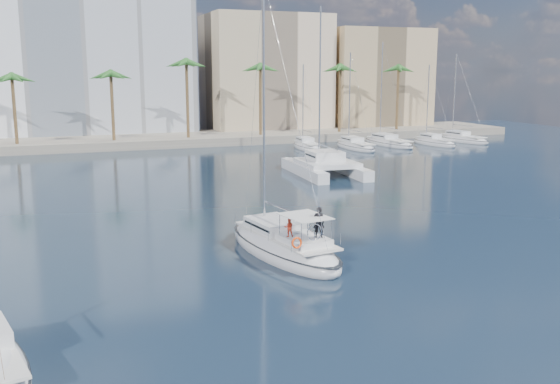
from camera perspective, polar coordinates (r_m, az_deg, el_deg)
name	(u,v)px	position (r m, az deg, el deg)	size (l,w,h in m)	color
ground	(309,256)	(37.03, 2.65, -5.83)	(160.00, 160.00, 0.00)	black
quay	(146,140)	(95.11, -12.11, 4.66)	(120.00, 14.00, 1.20)	gray
building_modern	(53,49)	(105.58, -20.03, 12.14)	(42.00, 16.00, 28.00)	white
building_beige	(265,75)	(108.69, -1.34, 10.63)	(20.00, 14.00, 20.00)	beige
building_tan_right	(374,81)	(115.13, 8.58, 10.04)	(18.00, 12.00, 18.00)	tan
palm_centre	(148,74)	(90.62, -11.96, 10.50)	(3.60, 3.60, 12.30)	brown
palm_right	(364,74)	(101.63, 7.67, 10.67)	(3.60, 3.60, 12.30)	brown
main_sloop	(283,246)	(37.13, 0.29, -4.94)	(5.24, 11.73, 16.80)	silver
catamaran	(325,164)	(65.63, 4.16, 2.59)	(6.69, 12.20, 17.28)	silver
seagull	(287,231)	(38.59, 0.65, -3.60)	(1.12, 0.48, 0.21)	silver
moored_yacht_a	(307,149)	(87.18, 2.49, 3.94)	(2.72, 9.35, 11.90)	silver
moored_yacht_b	(355,149)	(88.16, 6.90, 3.95)	(3.14, 10.78, 13.72)	silver
moored_yacht_c	(388,145)	(93.04, 9.89, 4.23)	(3.55, 12.21, 15.54)	silver
moored_yacht_d	(434,145)	(94.86, 13.90, 4.20)	(2.72, 9.35, 11.90)	silver
moored_yacht_e	(462,142)	(100.26, 16.32, 4.43)	(3.14, 10.78, 13.72)	silver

